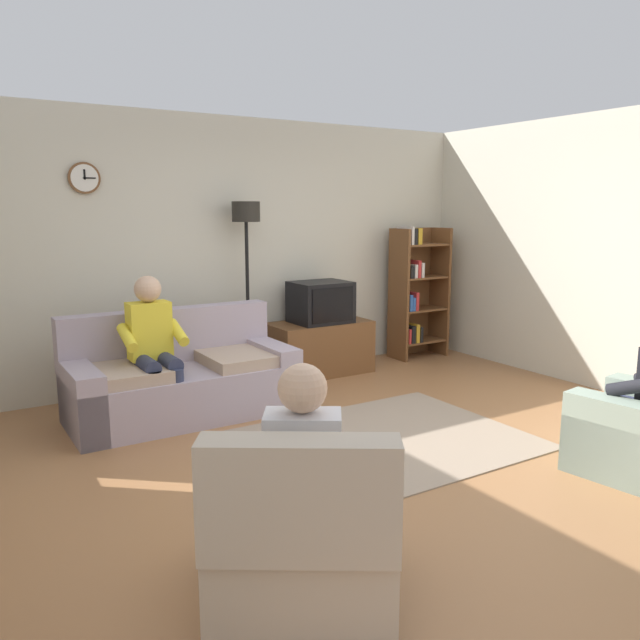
{
  "coord_description": "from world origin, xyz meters",
  "views": [
    {
      "loc": [
        -2.76,
        -3.43,
        1.79
      ],
      "look_at": [
        0.01,
        1.01,
        0.85
      ],
      "focal_mm": 35.3,
      "sensor_mm": 36.0,
      "label": 1
    }
  ],
  "objects_px": {
    "person_in_left_armchair": "(304,468)",
    "person_on_couch": "(154,342)",
    "armchair_near_window": "(303,541)",
    "tv_stand": "(319,348)",
    "tv": "(321,302)",
    "floor_lamp": "(247,242)",
    "bookshelf": "(415,292)",
    "couch": "(181,380)"
  },
  "relations": [
    {
      "from": "tv_stand",
      "to": "person_in_left_armchair",
      "type": "distance_m",
      "value": 3.97
    },
    {
      "from": "bookshelf",
      "to": "armchair_near_window",
      "type": "distance_m",
      "value": 5.02
    },
    {
      "from": "bookshelf",
      "to": "person_in_left_armchair",
      "type": "height_order",
      "value": "bookshelf"
    },
    {
      "from": "armchair_near_window",
      "to": "person_in_left_armchair",
      "type": "relative_size",
      "value": 1.05
    },
    {
      "from": "tv",
      "to": "person_on_couch",
      "type": "xyz_separation_m",
      "value": [
        -2.02,
        -0.65,
        -0.09
      ]
    },
    {
      "from": "bookshelf",
      "to": "armchair_near_window",
      "type": "relative_size",
      "value": 1.35
    },
    {
      "from": "couch",
      "to": "floor_lamp",
      "type": "distance_m",
      "value": 1.63
    },
    {
      "from": "bookshelf",
      "to": "floor_lamp",
      "type": "bearing_deg",
      "value": 179.33
    },
    {
      "from": "tv",
      "to": "bookshelf",
      "type": "bearing_deg",
      "value": 4.01
    },
    {
      "from": "tv",
      "to": "bookshelf",
      "type": "relative_size",
      "value": 0.38
    },
    {
      "from": "tv_stand",
      "to": "tv",
      "type": "relative_size",
      "value": 1.83
    },
    {
      "from": "tv",
      "to": "person_on_couch",
      "type": "distance_m",
      "value": 2.13
    },
    {
      "from": "floor_lamp",
      "to": "person_in_left_armchair",
      "type": "bearing_deg",
      "value": -111.5
    },
    {
      "from": "floor_lamp",
      "to": "bookshelf",
      "type": "bearing_deg",
      "value": -0.67
    },
    {
      "from": "couch",
      "to": "armchair_near_window",
      "type": "xyz_separation_m",
      "value": [
        -0.43,
        -2.83,
        -0.02
      ]
    },
    {
      "from": "couch",
      "to": "tv_stand",
      "type": "distance_m",
      "value": 1.85
    },
    {
      "from": "floor_lamp",
      "to": "armchair_near_window",
      "type": "bearing_deg",
      "value": -111.77
    },
    {
      "from": "couch",
      "to": "person_in_left_armchair",
      "type": "distance_m",
      "value": 2.8
    },
    {
      "from": "bookshelf",
      "to": "person_on_couch",
      "type": "relative_size",
      "value": 1.27
    },
    {
      "from": "tv_stand",
      "to": "person_in_left_armchair",
      "type": "relative_size",
      "value": 0.98
    },
    {
      "from": "tv",
      "to": "armchair_near_window",
      "type": "xyz_separation_m",
      "value": [
        -2.2,
        -3.37,
        -0.5
      ]
    },
    {
      "from": "tv",
      "to": "person_in_left_armchair",
      "type": "bearing_deg",
      "value": -123.09
    },
    {
      "from": "couch",
      "to": "floor_lamp",
      "type": "bearing_deg",
      "value": 34.68
    },
    {
      "from": "armchair_near_window",
      "to": "person_in_left_armchair",
      "type": "distance_m",
      "value": 0.33
    },
    {
      "from": "couch",
      "to": "person_in_left_armchair",
      "type": "bearing_deg",
      "value": -97.93
    },
    {
      "from": "couch",
      "to": "armchair_near_window",
      "type": "relative_size",
      "value": 1.62
    },
    {
      "from": "tv",
      "to": "armchair_near_window",
      "type": "relative_size",
      "value": 0.51
    },
    {
      "from": "tv",
      "to": "floor_lamp",
      "type": "bearing_deg",
      "value": 171.24
    },
    {
      "from": "bookshelf",
      "to": "person_in_left_armchair",
      "type": "bearing_deg",
      "value": -136.22
    },
    {
      "from": "tv",
      "to": "armchair_near_window",
      "type": "distance_m",
      "value": 4.06
    },
    {
      "from": "couch",
      "to": "armchair_near_window",
      "type": "height_order",
      "value": "same"
    },
    {
      "from": "floor_lamp",
      "to": "tv_stand",
      "type": "bearing_deg",
      "value": -7.05
    },
    {
      "from": "person_in_left_armchair",
      "to": "armchair_near_window",
      "type": "bearing_deg",
      "value": -122.9
    },
    {
      "from": "tv",
      "to": "bookshelf",
      "type": "distance_m",
      "value": 1.4
    },
    {
      "from": "bookshelf",
      "to": "tv",
      "type": "bearing_deg",
      "value": -175.99
    },
    {
      "from": "floor_lamp",
      "to": "person_on_couch",
      "type": "height_order",
      "value": "floor_lamp"
    },
    {
      "from": "person_in_left_armchair",
      "to": "person_on_couch",
      "type": "bearing_deg",
      "value": 87.3
    },
    {
      "from": "armchair_near_window",
      "to": "couch",
      "type": "bearing_deg",
      "value": 81.32
    },
    {
      "from": "tv",
      "to": "armchair_near_window",
      "type": "bearing_deg",
      "value": -123.08
    },
    {
      "from": "floor_lamp",
      "to": "person_on_couch",
      "type": "distance_m",
      "value": 1.63
    },
    {
      "from": "tv_stand",
      "to": "tv",
      "type": "height_order",
      "value": "tv"
    },
    {
      "from": "couch",
      "to": "armchair_near_window",
      "type": "bearing_deg",
      "value": -98.68
    }
  ]
}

